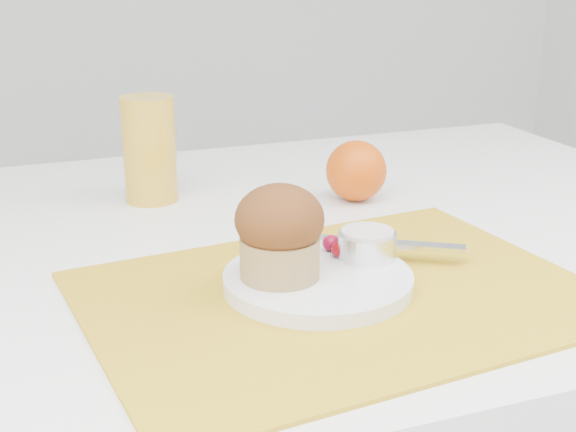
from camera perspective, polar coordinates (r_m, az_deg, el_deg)
name	(u,v)px	position (r m, az deg, el deg)	size (l,w,h in m)	color
placemat	(340,295)	(0.75, 3.71, -5.64)	(0.46, 0.34, 0.00)	gold
plate	(318,280)	(0.76, 2.14, -4.61)	(0.18, 0.18, 0.01)	white
ramekin	(367,245)	(0.79, 5.64, -2.07)	(0.06, 0.06, 0.03)	silver
cream	(367,233)	(0.79, 5.67, -1.21)	(0.05, 0.05, 0.01)	silver
raspberry_near	(331,243)	(0.81, 3.08, -1.93)	(0.02, 0.02, 0.02)	#5F0219
raspberry_far	(340,249)	(0.79, 3.74, -2.37)	(0.02, 0.02, 0.02)	#590208
butter_knife	(369,242)	(0.83, 5.78, -1.88)	(0.20, 0.02, 0.00)	silver
orange	(356,171)	(1.02, 4.87, 3.22)	(0.08, 0.08, 0.08)	#D04D07
juice_glass	(149,149)	(1.02, -9.83, 4.69)	(0.07, 0.07, 0.13)	gold
muffin	(280,232)	(0.73, -0.60, -1.12)	(0.08, 0.08, 0.09)	#A78751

